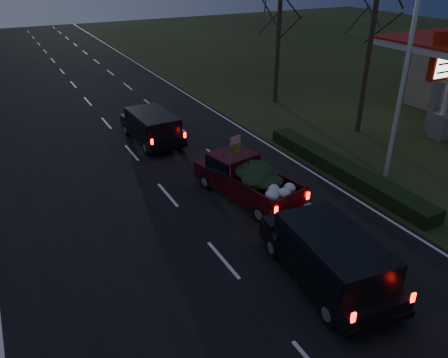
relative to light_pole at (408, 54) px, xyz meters
name	(u,v)px	position (x,y,z in m)	size (l,w,h in m)	color
ground	(223,260)	(-9.50, -2.00, -5.48)	(120.00, 120.00, 0.00)	black
road_asphalt	(223,260)	(-9.50, -2.00, -5.47)	(14.00, 120.00, 0.02)	black
hedge_row	(343,169)	(-1.70, 1.00, -5.18)	(1.00, 10.00, 0.60)	black
light_pole	(408,54)	(0.00, 0.00, 0.00)	(0.50, 0.90, 9.16)	silver
gas_price_pylon	(443,65)	(6.50, 2.99, -1.71)	(2.00, 0.41, 5.57)	gray
bare_tree_mid	(375,14)	(3.00, 5.00, 0.87)	(3.60, 3.60, 8.50)	black
bare_tree_far	(279,22)	(2.00, 12.00, -0.25)	(3.60, 3.60, 7.00)	black
pickup_truck	(246,177)	(-6.67, 1.30, -4.52)	(2.73, 5.16, 2.57)	#38070D
lead_suv	(152,124)	(-8.02, 8.87, -4.46)	(2.12, 4.76, 1.35)	black
rear_suv	(331,254)	(-7.17, -4.48, -4.39)	(2.62, 5.22, 1.44)	black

